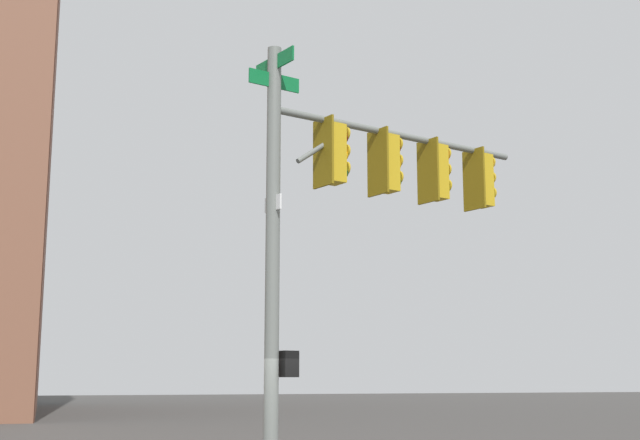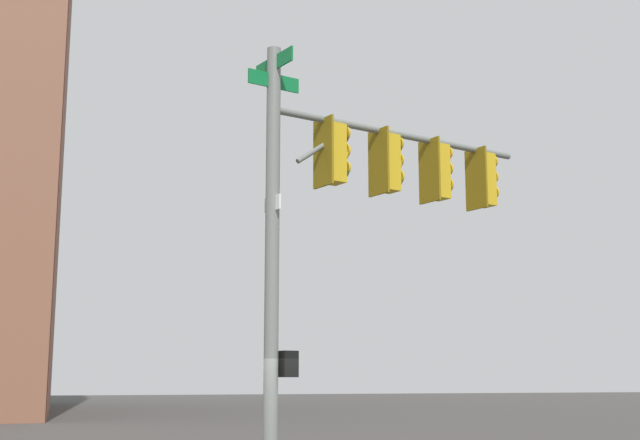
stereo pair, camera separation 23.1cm
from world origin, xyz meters
TOP-DOWN VIEW (x-y plane):
  - signal_pole_assembly at (1.97, 0.28)m, footprint 5.54×2.20m

SIDE VIEW (x-z plane):
  - signal_pole_assembly at x=1.97m, z-range 1.42..8.89m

